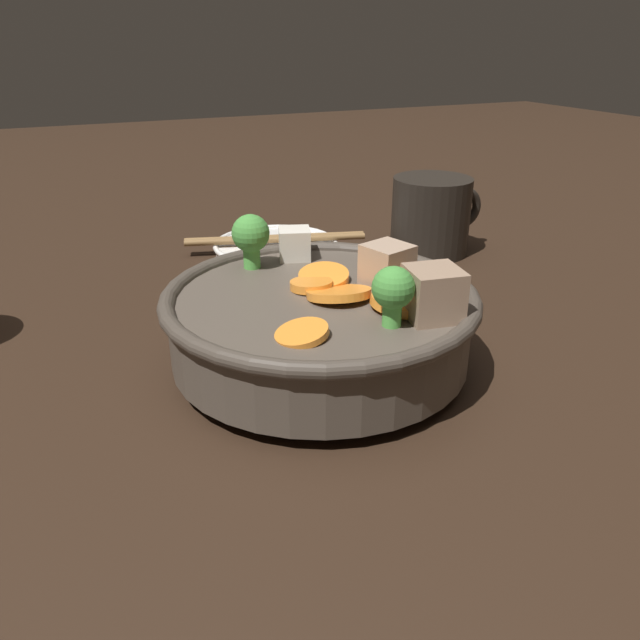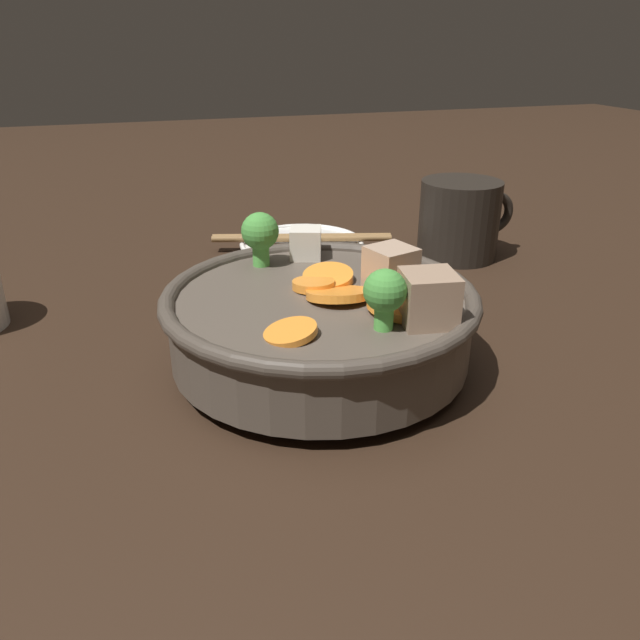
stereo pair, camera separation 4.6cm
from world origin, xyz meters
name	(u,v)px [view 1 (the left image)]	position (x,y,z in m)	size (l,w,h in m)	color
ground_plane	(320,366)	(0.00, 0.00, 0.00)	(3.00, 3.00, 0.00)	black
stirfry_bowl	(321,317)	(0.00, 0.00, 0.04)	(0.23, 0.23, 0.10)	#51473D
side_saucer	(276,246)	(0.06, 0.27, 0.01)	(0.14, 0.14, 0.01)	white
dark_mug	(432,216)	(0.23, 0.20, 0.04)	(0.11, 0.09, 0.09)	black
chopsticks_pair	(276,239)	(0.06, 0.27, 0.02)	(0.20, 0.07, 0.01)	olive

